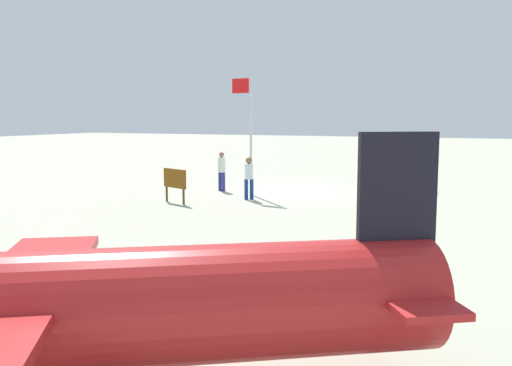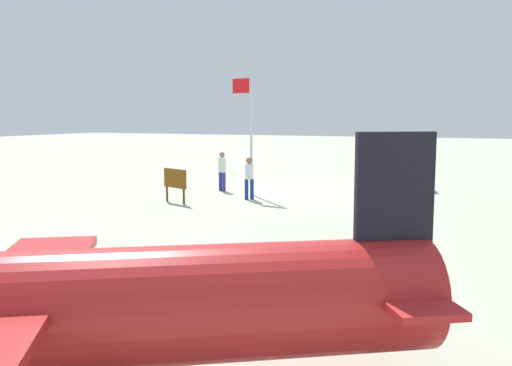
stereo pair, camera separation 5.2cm
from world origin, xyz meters
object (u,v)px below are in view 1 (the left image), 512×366
suitcase_olive (413,171)px  flagpole (249,125)px  suitcase_maroon (418,169)px  suitcase_grey (390,170)px  worker_trailing (222,169)px  worker_lead (249,175)px  luggage_cart (403,179)px  signboard (175,180)px

suitcase_olive → flagpole: size_ratio=0.13×
suitcase_maroon → suitcase_grey: bearing=25.0°
suitcase_olive → worker_trailing: (7.22, 2.95, 0.06)m
suitcase_grey → worker_lead: worker_lead is taller
luggage_cart → flagpole: (5.33, 3.66, 2.23)m
suitcase_maroon → flagpole: 7.52m
suitcase_olive → signboard: size_ratio=0.50×
suitcase_olive → signboard: signboard is taller
suitcase_olive → flagpole: (5.75, 3.56, 1.87)m
luggage_cart → suitcase_olive: suitcase_olive is taller
worker_lead → luggage_cart: bearing=-135.5°
luggage_cart → worker_lead: 6.80m
suitcase_olive → worker_lead: 7.02m
flagpole → suitcase_olive: bearing=-148.2°
luggage_cart → signboard: signboard is taller
suitcase_grey → flagpole: (4.79, 3.82, 1.88)m
flagpole → signboard: (1.60, 2.85, -1.92)m
luggage_cart → signboard: (6.93, 6.51, 0.31)m
luggage_cart → signboard: bearing=43.2°
suitcase_maroon → suitcase_olive: bearing=81.5°
signboard → suitcase_grey: bearing=-133.8°
worker_lead → worker_trailing: (1.97, -1.70, 0.01)m
flagpole → signboard: flagpole is taller
suitcase_maroon → suitcase_olive: (0.11, 0.76, 0.01)m
worker_trailing → worker_lead: bearing=139.2°
luggage_cart → worker_trailing: size_ratio=1.43×
flagpole → suitcase_maroon: bearing=-143.6°
suitcase_olive → flagpole: 7.01m
worker_lead → signboard: size_ratio=1.30×
worker_trailing → flagpole: (-1.48, 0.61, 1.80)m
suitcase_maroon → worker_trailing: size_ratio=0.38×
worker_lead → suitcase_olive: bearing=-138.5°
luggage_cart → suitcase_maroon: bearing=-129.1°
suitcase_maroon → signboard: size_ratio=0.50×
suitcase_grey → worker_trailing: size_ratio=0.29×
suitcase_maroon → flagpole: (5.86, 4.32, 1.87)m
worker_trailing → signboard: size_ratio=1.33×
worker_trailing → luggage_cart: bearing=-155.8°
worker_trailing → signboard: worker_trailing is taller
luggage_cart → suitcase_grey: bearing=-15.9°
worker_trailing → suitcase_olive: bearing=-157.8°
worker_trailing → signboard: bearing=87.9°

